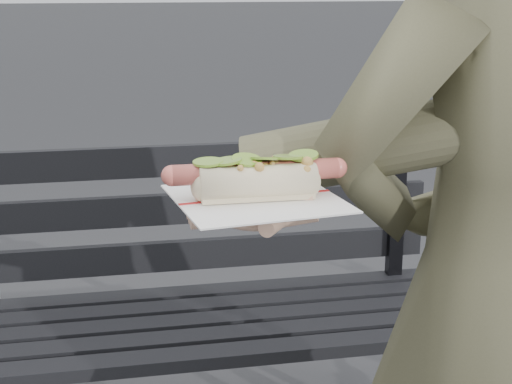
# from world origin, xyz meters

# --- Properties ---
(park_bench) EXTENTS (1.50, 0.44, 0.88)m
(park_bench) POSITION_xyz_m (-0.04, 1.00, 0.52)
(park_bench) COLOR black
(park_bench) RESTS_ON ground
(person) EXTENTS (0.64, 0.47, 1.63)m
(person) POSITION_xyz_m (0.42, 0.13, 0.82)
(person) COLOR #4C4B33
(person) RESTS_ON ground
(held_hotdog) EXTENTS (0.62, 0.30, 0.20)m
(held_hotdog) POSITION_xyz_m (0.23, 0.12, 1.07)
(held_hotdog) COLOR #4C4B33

